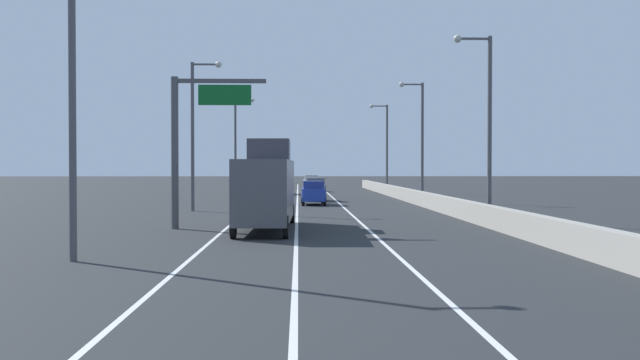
# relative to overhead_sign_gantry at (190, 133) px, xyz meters

# --- Properties ---
(ground_plane) EXTENTS (320.00, 320.00, 0.00)m
(ground_plane) POSITION_rel_overhead_sign_gantry_xyz_m (7.26, 33.80, -4.73)
(ground_plane) COLOR #26282B
(lane_stripe_left) EXTENTS (0.16, 130.00, 0.00)m
(lane_stripe_left) POSITION_rel_overhead_sign_gantry_xyz_m (1.76, 24.80, -4.73)
(lane_stripe_left) COLOR silver
(lane_stripe_left) RESTS_ON ground_plane
(lane_stripe_center) EXTENTS (0.16, 130.00, 0.00)m
(lane_stripe_center) POSITION_rel_overhead_sign_gantry_xyz_m (5.26, 24.80, -4.73)
(lane_stripe_center) COLOR silver
(lane_stripe_center) RESTS_ON ground_plane
(lane_stripe_right) EXTENTS (0.16, 130.00, 0.00)m
(lane_stripe_right) POSITION_rel_overhead_sign_gantry_xyz_m (8.76, 24.80, -4.73)
(lane_stripe_right) COLOR silver
(lane_stripe_right) RESTS_ON ground_plane
(jersey_barrier_right) EXTENTS (0.60, 120.00, 1.10)m
(jersey_barrier_right) POSITION_rel_overhead_sign_gantry_xyz_m (15.08, 9.80, -4.18)
(jersey_barrier_right) COLOR #9E998E
(jersey_barrier_right) RESTS_ON ground_plane
(overhead_sign_gantry) EXTENTS (4.68, 0.36, 7.50)m
(overhead_sign_gantry) POSITION_rel_overhead_sign_gantry_xyz_m (0.00, 0.00, 0.00)
(overhead_sign_gantry) COLOR #47474C
(overhead_sign_gantry) RESTS_ON ground_plane
(lamp_post_right_second) EXTENTS (2.14, 0.44, 10.34)m
(lamp_post_right_second) POSITION_rel_overhead_sign_gantry_xyz_m (15.66, 3.79, 1.20)
(lamp_post_right_second) COLOR #4C4C51
(lamp_post_right_second) RESTS_ON ground_plane
(lamp_post_right_third) EXTENTS (2.14, 0.44, 10.34)m
(lamp_post_right_third) POSITION_rel_overhead_sign_gantry_xyz_m (15.74, 25.67, 1.20)
(lamp_post_right_third) COLOR #4C4C51
(lamp_post_right_third) RESTS_ON ground_plane
(lamp_post_right_fourth) EXTENTS (2.14, 0.44, 10.34)m
(lamp_post_right_fourth) POSITION_rel_overhead_sign_gantry_xyz_m (15.42, 47.56, 1.20)
(lamp_post_right_fourth) COLOR #4C4C51
(lamp_post_right_fourth) RESTS_ON ground_plane
(lamp_post_left_near) EXTENTS (2.14, 0.44, 10.34)m
(lamp_post_left_near) POSITION_rel_overhead_sign_gantry_xyz_m (-1.70, -12.09, 1.20)
(lamp_post_left_near) COLOR #4C4C51
(lamp_post_left_near) RESTS_ON ground_plane
(lamp_post_left_mid) EXTENTS (2.14, 0.44, 10.34)m
(lamp_post_left_mid) POSITION_rel_overhead_sign_gantry_xyz_m (-1.70, 14.17, 1.20)
(lamp_post_left_mid) COLOR #4C4C51
(lamp_post_left_mid) RESTS_ON ground_plane
(lamp_post_left_far) EXTENTS (2.14, 0.44, 10.34)m
(lamp_post_left_far) POSITION_rel_overhead_sign_gantry_xyz_m (-1.06, 40.43, 1.20)
(lamp_post_left_far) COLOR #4C4C51
(lamp_post_left_far) RESTS_ON ground_plane
(car_red_0) EXTENTS (2.01, 4.26, 1.97)m
(car_red_0) POSITION_rel_overhead_sign_gantry_xyz_m (0.47, 55.57, -3.75)
(car_red_0) COLOR red
(car_red_0) RESTS_ON ground_plane
(car_white_1) EXTENTS (1.86, 4.72, 2.05)m
(car_white_1) POSITION_rel_overhead_sign_gantry_xyz_m (6.90, 52.94, -3.71)
(car_white_1) COLOR white
(car_white_1) RESTS_ON ground_plane
(car_black_2) EXTENTS (1.79, 4.73, 1.86)m
(car_black_2) POSITION_rel_overhead_sign_gantry_xyz_m (3.55, 43.79, -3.79)
(car_black_2) COLOR black
(car_black_2) RESTS_ON ground_plane
(car_blue_3) EXTENTS (1.93, 4.41, 1.92)m
(car_blue_3) POSITION_rel_overhead_sign_gantry_xyz_m (6.55, 22.09, -3.77)
(car_blue_3) COLOR #1E389E
(car_blue_3) RESTS_ON ground_plane
(car_gray_4) EXTENTS (1.88, 4.15, 2.07)m
(car_gray_4) POSITION_rel_overhead_sign_gantry_xyz_m (6.86, 28.64, -3.70)
(car_gray_4) COLOR slate
(car_gray_4) RESTS_ON ground_plane
(box_truck) EXTENTS (2.69, 9.99, 4.49)m
(box_truck) POSITION_rel_overhead_sign_gantry_xyz_m (3.79, -0.53, -2.66)
(box_truck) COLOR #4C4C51
(box_truck) RESTS_ON ground_plane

